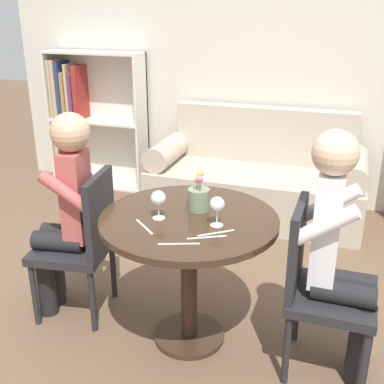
{
  "coord_description": "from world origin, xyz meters",
  "views": [
    {
      "loc": [
        0.73,
        -2.14,
        1.78
      ],
      "look_at": [
        0.0,
        0.05,
        0.88
      ],
      "focal_mm": 45.0,
      "sensor_mm": 36.0,
      "label": 1
    }
  ],
  "objects_px": {
    "flower_vase": "(199,198)",
    "wine_glass_right": "(217,205)",
    "person_right": "(340,252)",
    "chair_left": "(83,239)",
    "wine_glass_left": "(158,199)",
    "bookshelf_left": "(86,118)",
    "chair_right": "(318,283)",
    "person_left": "(65,210)",
    "couch": "(256,181)"
  },
  "relations": [
    {
      "from": "person_right",
      "to": "wine_glass_right",
      "type": "height_order",
      "value": "person_right"
    },
    {
      "from": "person_left",
      "to": "wine_glass_left",
      "type": "xyz_separation_m",
      "value": [
        0.62,
        -0.09,
        0.18
      ]
    },
    {
      "from": "flower_vase",
      "to": "wine_glass_right",
      "type": "bearing_deg",
      "value": -47.72
    },
    {
      "from": "wine_glass_left",
      "to": "chair_right",
      "type": "bearing_deg",
      "value": 4.52
    },
    {
      "from": "bookshelf_left",
      "to": "person_right",
      "type": "bearing_deg",
      "value": -39.31
    },
    {
      "from": "chair_right",
      "to": "wine_glass_right",
      "type": "xyz_separation_m",
      "value": [
        -0.51,
        -0.05,
        0.37
      ]
    },
    {
      "from": "wine_glass_left",
      "to": "wine_glass_right",
      "type": "distance_m",
      "value": 0.31
    },
    {
      "from": "wine_glass_left",
      "to": "chair_left",
      "type": "bearing_deg",
      "value": 168.0
    },
    {
      "from": "bookshelf_left",
      "to": "person_right",
      "type": "relative_size",
      "value": 1.06
    },
    {
      "from": "person_right",
      "to": "wine_glass_left",
      "type": "xyz_separation_m",
      "value": [
        -0.9,
        -0.06,
        0.18
      ]
    },
    {
      "from": "chair_right",
      "to": "wine_glass_left",
      "type": "distance_m",
      "value": 0.9
    },
    {
      "from": "person_left",
      "to": "person_right",
      "type": "xyz_separation_m",
      "value": [
        1.52,
        -0.03,
        0.01
      ]
    },
    {
      "from": "chair_right",
      "to": "wine_glass_right",
      "type": "height_order",
      "value": "wine_glass_right"
    },
    {
      "from": "person_right",
      "to": "chair_left",
      "type": "bearing_deg",
      "value": 88.71
    },
    {
      "from": "bookshelf_left",
      "to": "chair_right",
      "type": "distance_m",
      "value": 3.3
    },
    {
      "from": "chair_left",
      "to": "chair_right",
      "type": "height_order",
      "value": "same"
    },
    {
      "from": "chair_right",
      "to": "flower_vase",
      "type": "bearing_deg",
      "value": 81.43
    },
    {
      "from": "couch",
      "to": "wine_glass_left",
      "type": "height_order",
      "value": "couch"
    },
    {
      "from": "person_right",
      "to": "wine_glass_left",
      "type": "bearing_deg",
      "value": 94.71
    },
    {
      "from": "chair_right",
      "to": "flower_vase",
      "type": "distance_m",
      "value": 0.74
    },
    {
      "from": "bookshelf_left",
      "to": "wine_glass_right",
      "type": "relative_size",
      "value": 8.86
    },
    {
      "from": "chair_left",
      "to": "person_right",
      "type": "xyz_separation_m",
      "value": [
        1.43,
        -0.05,
        0.19
      ]
    },
    {
      "from": "wine_glass_left",
      "to": "flower_vase",
      "type": "relative_size",
      "value": 0.68
    },
    {
      "from": "person_right",
      "to": "wine_glass_right",
      "type": "distance_m",
      "value": 0.62
    },
    {
      "from": "couch",
      "to": "wine_glass_left",
      "type": "bearing_deg",
      "value": -94.21
    },
    {
      "from": "couch",
      "to": "person_left",
      "type": "height_order",
      "value": "person_left"
    },
    {
      "from": "chair_right",
      "to": "flower_vase",
      "type": "height_order",
      "value": "flower_vase"
    },
    {
      "from": "person_left",
      "to": "wine_glass_left",
      "type": "distance_m",
      "value": 0.65
    },
    {
      "from": "bookshelf_left",
      "to": "chair_left",
      "type": "height_order",
      "value": "bookshelf_left"
    },
    {
      "from": "wine_glass_right",
      "to": "wine_glass_left",
      "type": "bearing_deg",
      "value": -177.78
    },
    {
      "from": "bookshelf_left",
      "to": "chair_right",
      "type": "bearing_deg",
      "value": -40.23
    },
    {
      "from": "person_right",
      "to": "wine_glass_left",
      "type": "height_order",
      "value": "person_right"
    },
    {
      "from": "person_right",
      "to": "flower_vase",
      "type": "xyz_separation_m",
      "value": [
        -0.74,
        0.11,
        0.14
      ]
    },
    {
      "from": "couch",
      "to": "flower_vase",
      "type": "xyz_separation_m",
      "value": [
        0.02,
        -1.75,
        0.52
      ]
    },
    {
      "from": "bookshelf_left",
      "to": "person_left",
      "type": "distance_m",
      "value": 2.36
    },
    {
      "from": "chair_right",
      "to": "wine_glass_left",
      "type": "xyz_separation_m",
      "value": [
        -0.82,
        -0.06,
        0.37
      ]
    },
    {
      "from": "couch",
      "to": "person_right",
      "type": "bearing_deg",
      "value": -67.76
    },
    {
      "from": "flower_vase",
      "to": "person_right",
      "type": "bearing_deg",
      "value": -8.39
    },
    {
      "from": "couch",
      "to": "wine_glass_right",
      "type": "distance_m",
      "value": 2.0
    },
    {
      "from": "person_right",
      "to": "person_left",
      "type": "bearing_deg",
      "value": 89.6
    },
    {
      "from": "bookshelf_left",
      "to": "wine_glass_right",
      "type": "bearing_deg",
      "value": -47.4
    },
    {
      "from": "flower_vase",
      "to": "bookshelf_left",
      "type": "bearing_deg",
      "value": 132.63
    },
    {
      "from": "chair_right",
      "to": "couch",
      "type": "bearing_deg",
      "value": 20.69
    },
    {
      "from": "person_right",
      "to": "wine_glass_right",
      "type": "xyz_separation_m",
      "value": [
        -0.6,
        -0.05,
        0.18
      ]
    },
    {
      "from": "chair_right",
      "to": "person_left",
      "type": "distance_m",
      "value": 1.45
    },
    {
      "from": "couch",
      "to": "chair_right",
      "type": "bearing_deg",
      "value": -70.05
    },
    {
      "from": "person_left",
      "to": "chair_right",
      "type": "bearing_deg",
      "value": 80.78
    },
    {
      "from": "chair_left",
      "to": "wine_glass_right",
      "type": "distance_m",
      "value": 0.92
    },
    {
      "from": "couch",
      "to": "person_left",
      "type": "distance_m",
      "value": 2.01
    },
    {
      "from": "chair_left",
      "to": "chair_right",
      "type": "xyz_separation_m",
      "value": [
        1.35,
        -0.05,
        0.0
      ]
    }
  ]
}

